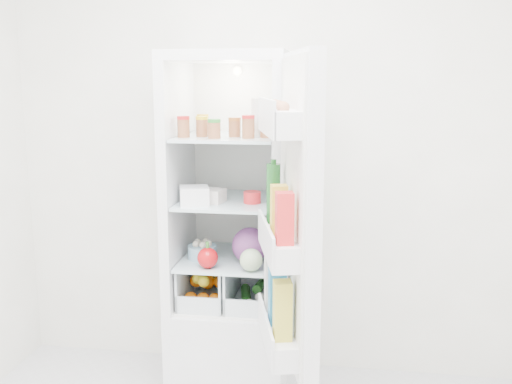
% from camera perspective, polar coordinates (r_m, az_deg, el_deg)
% --- Properties ---
extents(room_walls, '(3.02, 3.02, 2.61)m').
position_cam_1_polar(room_walls, '(1.69, -3.93, 8.76)').
color(room_walls, silver).
rests_on(room_walls, ground).
extents(refrigerator, '(0.60, 0.60, 1.80)m').
position_cam_1_polar(refrigerator, '(3.11, -2.34, -7.59)').
color(refrigerator, white).
rests_on(refrigerator, ground).
extents(shelf_low, '(0.49, 0.53, 0.01)m').
position_cam_1_polar(shelf_low, '(3.03, -2.58, -6.62)').
color(shelf_low, silver).
rests_on(shelf_low, refrigerator).
extents(shelf_mid, '(0.49, 0.53, 0.02)m').
position_cam_1_polar(shelf_mid, '(2.95, -2.63, -0.87)').
color(shelf_mid, silver).
rests_on(shelf_mid, refrigerator).
extents(shelf_top, '(0.49, 0.53, 0.02)m').
position_cam_1_polar(shelf_top, '(2.90, -2.68, 5.53)').
color(shelf_top, silver).
rests_on(shelf_top, refrigerator).
extents(crisper_left, '(0.23, 0.46, 0.22)m').
position_cam_1_polar(crisper_left, '(3.09, -4.81, -8.79)').
color(crisper_left, silver).
rests_on(crisper_left, refrigerator).
extents(crisper_right, '(0.23, 0.46, 0.22)m').
position_cam_1_polar(crisper_right, '(3.05, -0.27, -9.06)').
color(crisper_right, silver).
rests_on(crisper_right, refrigerator).
extents(condiment_jars, '(0.46, 0.32, 0.08)m').
position_cam_1_polar(condiment_jars, '(2.82, -3.48, 6.38)').
color(condiment_jars, '#B21919').
rests_on(condiment_jars, shelf_top).
extents(squeeze_bottle, '(0.07, 0.07, 0.19)m').
position_cam_1_polar(squeeze_bottle, '(2.83, -0.00, 7.46)').
color(squeeze_bottle, white).
rests_on(squeeze_bottle, shelf_top).
extents(tub_white, '(0.17, 0.17, 0.09)m').
position_cam_1_polar(tub_white, '(2.83, -6.19, -0.36)').
color(tub_white, white).
rests_on(tub_white, shelf_mid).
extents(tub_cream, '(0.13, 0.13, 0.07)m').
position_cam_1_polar(tub_cream, '(2.87, -4.44, -0.38)').
color(tub_cream, silver).
rests_on(tub_cream, shelf_mid).
extents(tin_red, '(0.10, 0.10, 0.06)m').
position_cam_1_polar(tin_red, '(2.85, -0.38, -0.53)').
color(tin_red, red).
rests_on(tin_red, shelf_mid).
extents(red_cabbage, '(0.18, 0.18, 0.18)m').
position_cam_1_polar(red_cabbage, '(2.90, -0.61, -5.36)').
color(red_cabbage, '#481C52').
rests_on(red_cabbage, shelf_low).
extents(bell_pepper, '(0.10, 0.10, 0.10)m').
position_cam_1_polar(bell_pepper, '(2.84, -4.86, -6.58)').
color(bell_pepper, '#B70B10').
rests_on(bell_pepper, shelf_low).
extents(mushroom_bowl, '(0.17, 0.17, 0.07)m').
position_cam_1_polar(mushroom_bowl, '(3.00, -5.40, -5.99)').
color(mushroom_bowl, '#8CB8D0').
rests_on(mushroom_bowl, shelf_low).
extents(salad_bag, '(0.11, 0.11, 0.11)m').
position_cam_1_polar(salad_bag, '(2.79, -0.50, -6.81)').
color(salad_bag, '#A9C291').
rests_on(salad_bag, shelf_low).
extents(citrus_pile, '(0.20, 0.31, 0.16)m').
position_cam_1_polar(citrus_pile, '(3.07, -5.03, -9.40)').
color(citrus_pile, '#ED5A0C').
rests_on(citrus_pile, refrigerator).
extents(veg_pile, '(0.16, 0.30, 0.10)m').
position_cam_1_polar(veg_pile, '(3.06, -0.18, -9.90)').
color(veg_pile, '#194B19').
rests_on(veg_pile, refrigerator).
extents(fridge_door, '(0.30, 0.60, 1.30)m').
position_cam_1_polar(fridge_door, '(2.34, 3.70, -2.94)').
color(fridge_door, white).
rests_on(fridge_door, refrigerator).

